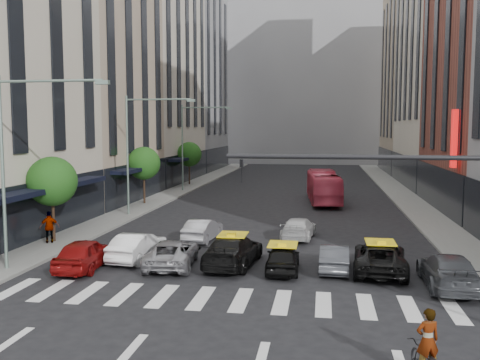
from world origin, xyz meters
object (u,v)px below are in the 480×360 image
at_px(taxi_center, 283,258).
at_px(streetlamp_far, 191,136).
at_px(car_white_front, 137,246).
at_px(bus, 323,187).
at_px(car_red, 85,254).
at_px(streetlamp_mid, 139,139).
at_px(streetlamp_near, 21,146).
at_px(taxi_left, 233,250).
at_px(pedestrian_far, 50,227).

bearing_deg(taxi_center, streetlamp_far, -69.98).
relative_size(car_white_front, bus, 0.42).
height_order(car_red, taxi_center, car_red).
bearing_deg(streetlamp_mid, car_white_front, -71.23).
height_order(streetlamp_near, car_white_front, streetlamp_near).
xyz_separation_m(streetlamp_far, taxi_center, (11.94, -30.11, -5.26)).
xyz_separation_m(car_red, taxi_left, (6.91, 1.74, 0.02)).
distance_m(streetlamp_near, taxi_left, 11.07).
xyz_separation_m(streetlamp_near, streetlamp_mid, (0.00, 16.00, 0.00)).
bearing_deg(bus, car_red, 60.88).
height_order(streetlamp_mid, streetlamp_far, same).
height_order(streetlamp_near, pedestrian_far, streetlamp_near).
height_order(taxi_center, bus, bus).
bearing_deg(streetlamp_far, car_red, -85.34).
bearing_deg(taxi_left, bus, -95.28).
xyz_separation_m(car_red, bus, (11.26, 24.93, 0.68)).
height_order(streetlamp_far, taxi_left, streetlamp_far).
height_order(streetlamp_far, car_white_front, streetlamp_far).
bearing_deg(taxi_center, car_white_front, -9.97).
bearing_deg(streetlamp_mid, bus, 35.44).
bearing_deg(taxi_center, streetlamp_near, 7.38).
height_order(streetlamp_far, taxi_center, streetlamp_far).
xyz_separation_m(taxi_left, bus, (4.36, 23.19, 0.67)).
bearing_deg(streetlamp_mid, streetlamp_far, 90.00).
bearing_deg(taxi_left, taxi_center, 168.92).
bearing_deg(car_red, taxi_left, -168.65).
distance_m(streetlamp_mid, taxi_center, 19.22).
bearing_deg(taxi_left, pedestrian_far, -9.00).
xyz_separation_m(streetlamp_near, car_white_front, (4.42, 3.00, -5.20)).
distance_m(car_white_front, taxi_left, 5.04).
xyz_separation_m(car_white_front, taxi_left, (5.02, -0.37, 0.05)).
relative_size(streetlamp_far, car_red, 2.05).
distance_m(streetlamp_near, bus, 29.62).
distance_m(streetlamp_far, taxi_center, 32.81).
relative_size(streetlamp_near, pedestrian_far, 4.91).
distance_m(car_red, pedestrian_far, 6.29).
bearing_deg(pedestrian_far, taxi_left, 137.31).
relative_size(car_white_front, pedestrian_far, 2.35).
bearing_deg(streetlamp_far, taxi_left, -72.17).
distance_m(streetlamp_mid, pedestrian_far, 11.70).
relative_size(streetlamp_near, car_red, 2.05).
xyz_separation_m(streetlamp_mid, taxi_center, (11.94, -14.11, -5.26)).
height_order(taxi_left, bus, bus).
bearing_deg(pedestrian_far, bus, -155.72).
xyz_separation_m(car_white_front, taxi_center, (7.52, -1.10, -0.06)).
height_order(streetlamp_far, bus, streetlamp_far).
xyz_separation_m(taxi_center, bus, (1.86, 23.93, 0.79)).
bearing_deg(streetlamp_near, bus, 61.88).
distance_m(streetlamp_far, taxi_left, 31.28).
height_order(streetlamp_far, car_red, streetlamp_far).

